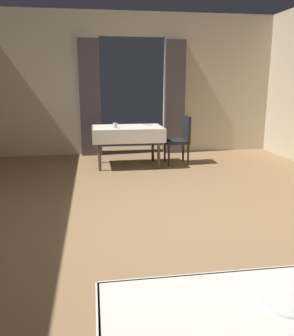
% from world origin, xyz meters
% --- Properties ---
extents(ground, '(10.08, 10.08, 0.00)m').
position_xyz_m(ground, '(0.00, 0.00, 0.00)').
color(ground, olive).
extents(wall_back, '(6.40, 0.27, 3.00)m').
position_xyz_m(wall_back, '(0.00, 4.18, 1.51)').
color(wall_back, beige).
rests_on(wall_back, ground).
extents(dining_table_mid, '(1.32, 0.88, 0.75)m').
position_xyz_m(dining_table_mid, '(-0.24, 2.92, 0.65)').
color(dining_table_mid, '#4C3D2D').
rests_on(dining_table_mid, ground).
extents(chair_mid_right, '(0.45, 0.44, 0.93)m').
position_xyz_m(chair_mid_right, '(0.80, 2.97, 0.52)').
color(chair_mid_right, black).
rests_on(chair_mid_right, ground).
extents(plate_near_b, '(0.18, 0.18, 0.01)m').
position_xyz_m(plate_near_b, '(-0.19, -2.54, 0.76)').
color(plate_near_b, white).
rests_on(plate_near_b, dining_table_near).
extents(glass_mid_a, '(0.08, 0.08, 0.10)m').
position_xyz_m(glass_mid_a, '(-0.48, 2.75, 0.80)').
color(glass_mid_a, silver).
rests_on(glass_mid_a, dining_table_mid).
extents(plate_mid_b, '(0.20, 0.20, 0.01)m').
position_xyz_m(plate_mid_b, '(0.15, 3.16, 0.76)').
color(plate_mid_b, white).
rests_on(plate_mid_b, dining_table_mid).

